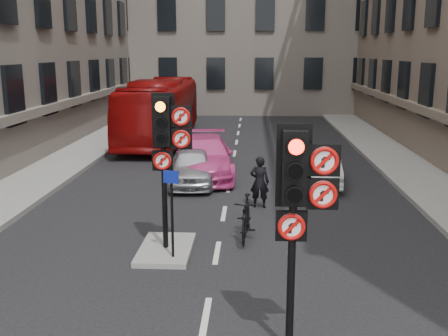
# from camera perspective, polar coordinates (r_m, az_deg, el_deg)

# --- Properties ---
(pavement_left) EXTENTS (3.00, 50.00, 0.16)m
(pavement_left) POSITION_cam_1_polar(r_m,az_deg,el_deg) (20.60, -19.80, -0.76)
(pavement_left) COLOR gray
(pavement_left) RESTS_ON ground
(pavement_right) EXTENTS (3.00, 50.00, 0.16)m
(pavement_right) POSITION_cam_1_polar(r_m,az_deg,el_deg) (20.05, 21.68, -1.27)
(pavement_right) COLOR gray
(pavement_right) RESTS_ON ground
(centre_island) EXTENTS (1.20, 2.00, 0.12)m
(centre_island) POSITION_cam_1_polar(r_m,az_deg,el_deg) (12.47, -6.34, -8.78)
(centre_island) COLOR gray
(centre_island) RESTS_ON ground
(signal_near) EXTENTS (0.91, 0.40, 3.58)m
(signal_near) POSITION_cam_1_polar(r_m,az_deg,el_deg) (7.74, 8.22, -2.65)
(signal_near) COLOR black
(signal_near) RESTS_ON ground
(signal_far) EXTENTS (0.91, 0.40, 3.58)m
(signal_far) POSITION_cam_1_polar(r_m,az_deg,el_deg) (11.75, -6.25, 3.27)
(signal_far) COLOR black
(signal_far) RESTS_ON centre_island
(car_silver) EXTENTS (1.74, 3.83, 1.27)m
(car_silver) POSITION_cam_1_polar(r_m,az_deg,el_deg) (18.38, -3.50, 0.20)
(car_silver) COLOR #AAACB2
(car_silver) RESTS_ON ground
(car_white) EXTENTS (1.58, 3.89, 1.26)m
(car_white) POSITION_cam_1_polar(r_m,az_deg,el_deg) (18.86, 10.40, 0.31)
(car_white) COLOR silver
(car_white) RESTS_ON ground
(car_pink) EXTENTS (2.56, 5.23, 1.46)m
(car_pink) POSITION_cam_1_polar(r_m,az_deg,el_deg) (19.50, -2.12, 1.23)
(car_pink) COLOR #D43E8D
(car_pink) RESTS_ON ground
(bus_red) EXTENTS (2.74, 11.33, 3.15)m
(bus_red) POSITION_cam_1_polar(r_m,az_deg,el_deg) (27.47, -6.89, 6.28)
(bus_red) COLOR maroon
(bus_red) RESTS_ON ground
(motorcycle) EXTENTS (0.64, 1.82, 1.07)m
(motorcycle) POSITION_cam_1_polar(r_m,az_deg,el_deg) (13.09, 2.41, -5.44)
(motorcycle) COLOR black
(motorcycle) RESTS_ON ground
(motorcyclist) EXTENTS (0.60, 0.42, 1.57)m
(motorcyclist) POSITION_cam_1_polar(r_m,az_deg,el_deg) (15.60, 3.89, -1.52)
(motorcyclist) COLOR black
(motorcyclist) RESTS_ON ground
(info_sign) EXTENTS (0.34, 0.14, 1.97)m
(info_sign) POSITION_cam_1_polar(r_m,az_deg,el_deg) (11.45, -5.71, -3.68)
(info_sign) COLOR black
(info_sign) RESTS_ON centre_island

